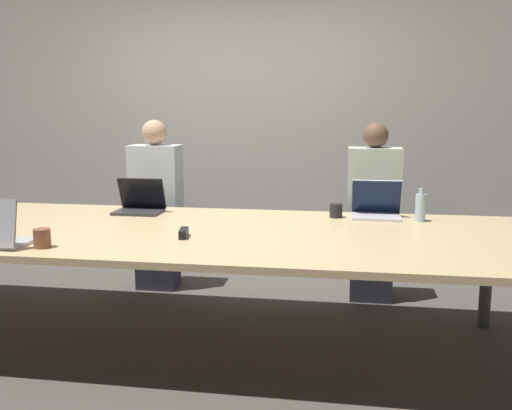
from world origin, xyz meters
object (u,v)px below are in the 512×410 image
at_px(laptop_far_right, 376,207).
at_px(person_far_midleft, 156,208).
at_px(laptop_far_midleft, 140,203).
at_px(stapler, 184,233).
at_px(person_far_right, 373,216).
at_px(cup_near_left, 42,238).
at_px(bottle_far_right, 420,207).
at_px(cup_far_right, 336,211).

height_order(laptop_far_right, person_far_midleft, person_far_midleft).
distance_m(laptop_far_midleft, stapler, 0.90).
bearing_deg(person_far_midleft, person_far_right, -0.68).
relative_size(laptop_far_right, person_far_right, 0.25).
bearing_deg(person_far_right, laptop_far_midleft, -162.73).
height_order(cup_near_left, bottle_far_right, bottle_far_right).
xyz_separation_m(person_far_midleft, stapler, (0.60, -1.27, 0.09)).
height_order(person_far_right, laptop_far_midleft, person_far_right).
height_order(cup_far_right, stapler, cup_far_right).
bearing_deg(laptop_far_midleft, cup_far_right, 1.28).
distance_m(cup_near_left, laptop_far_midleft, 1.10).
bearing_deg(cup_far_right, bottle_far_right, -5.12).
height_order(laptop_far_right, cup_far_right, laptop_far_right).
bearing_deg(laptop_far_right, cup_far_right, -169.26).
distance_m(person_far_right, stapler, 1.69).
relative_size(cup_near_left, laptop_far_right, 0.31).
relative_size(person_far_midleft, stapler, 8.95).
bearing_deg(person_far_midleft, cup_near_left, -92.95).
distance_m(cup_far_right, person_far_midleft, 1.56).
relative_size(person_far_right, cup_far_right, 14.31).
xyz_separation_m(bottle_far_right, laptop_far_midleft, (-1.96, 0.02, -0.02)).
height_order(cup_near_left, laptop_far_midleft, laptop_far_midleft).
relative_size(cup_near_left, person_far_midleft, 0.07).
relative_size(laptop_far_right, cup_far_right, 3.51).
bearing_deg(stapler, laptop_far_midleft, 116.64).
bearing_deg(cup_near_left, laptop_far_right, 32.64).
height_order(bottle_far_right, person_far_midleft, person_far_midleft).
height_order(laptop_far_midleft, person_far_midleft, person_far_midleft).
xyz_separation_m(person_far_right, laptop_far_midleft, (-1.68, -0.52, 0.14)).
distance_m(cup_near_left, person_far_midleft, 1.64).
bearing_deg(bottle_far_right, cup_far_right, 174.88).
xyz_separation_m(bottle_far_right, person_far_midleft, (-2.03, 0.56, -0.16)).
bearing_deg(bottle_far_right, cup_near_left, -153.15).
height_order(cup_near_left, laptop_far_right, laptop_far_right).
distance_m(cup_far_right, laptop_far_midleft, 1.40).
xyz_separation_m(laptop_far_right, stapler, (-1.14, -0.81, -0.05)).
bearing_deg(bottle_far_right, laptop_far_right, 160.20).
xyz_separation_m(cup_near_left, person_far_midleft, (0.08, 1.63, -0.12)).
bearing_deg(bottle_far_right, laptop_far_midleft, 179.45).
distance_m(cup_near_left, cup_far_right, 1.91).
xyz_separation_m(laptop_far_right, person_far_midleft, (-1.74, 0.46, -0.14)).
relative_size(cup_far_right, laptop_far_midleft, 0.28).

